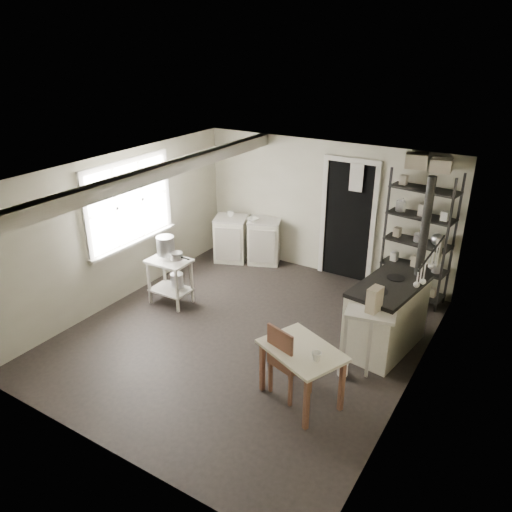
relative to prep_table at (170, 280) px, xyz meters
The scene contains 31 objects.
floor 1.55m from the prep_table, ahead, with size 5.00×5.00×0.00m, color black.
ceiling 2.42m from the prep_table, ahead, with size 5.00×5.00×0.00m, color silver.
wall_back 2.84m from the prep_table, 57.26° to the left, with size 4.50×0.02×2.30m, color #B9B59E.
wall_front 3.16m from the prep_table, 61.13° to the right, with size 4.50×0.02×2.30m, color #B9B59E.
wall_left 1.09m from the prep_table, 165.93° to the right, with size 0.02×5.00×2.30m, color #B9B59E.
wall_right 3.81m from the prep_table, ahead, with size 0.02×5.00×2.30m, color #B9B59E.
window 1.32m from the prep_table, behind, with size 0.12×1.76×1.28m, color beige, non-canonical shape.
doorway 3.05m from the prep_table, 49.67° to the left, with size 0.96×0.10×2.08m, color beige, non-canonical shape.
ceiling_beam 1.83m from the prep_table, 34.03° to the right, with size 0.18×5.00×0.18m, color beige, non-canonical shape.
wallpaper_panel 3.80m from the prep_table, ahead, with size 0.01×5.00×2.30m, color #BEB89A, non-canonical shape.
utensil_rail 3.87m from the prep_table, ahead, with size 0.06×1.20×0.44m, color silver, non-canonical shape.
prep_table is the anchor object (origin of this frame).
stockpot 0.54m from the prep_table, 158.34° to the left, with size 0.27×0.27×0.29m, color silver.
saucepan 0.49m from the prep_table, ahead, with size 0.19×0.19×0.10m, color silver.
bucket 0.10m from the prep_table, 34.69° to the left, with size 0.20×0.20×0.22m, color silver.
base_cabinets 1.99m from the prep_table, 85.81° to the left, with size 1.25×0.54×0.82m, color silver, non-canonical shape.
mixing_bowl 2.03m from the prep_table, 81.45° to the left, with size 0.27×0.27×0.07m, color white.
counter_cup 2.00m from the prep_table, 95.20° to the left, with size 0.12×0.12×0.10m, color white.
shelf_rack 3.83m from the prep_table, 33.92° to the left, with size 0.98×0.38×2.08m, color black, non-canonical shape.
shelf_jar 3.69m from the prep_table, 37.31° to the left, with size 0.09×0.10×0.21m, color white.
storage_box_a 4.00m from the prep_table, 36.25° to the left, with size 0.31×0.27×0.21m, color #C0B59A.
storage_box_b 4.25m from the prep_table, 32.69° to the left, with size 0.28×0.26×0.18m, color #C0B59A.
stove 3.26m from the prep_table, ahead, with size 0.66×1.20×0.94m, color silver, non-canonical shape.
stovepipe 3.79m from the prep_table, 16.31° to the left, with size 0.11×0.11×1.45m, color black, non-canonical shape.
side_ledge 3.24m from the prep_table, ahead, with size 0.58×0.31×0.90m, color beige, non-canonical shape.
oats_box 3.30m from the prep_table, ahead, with size 0.12×0.20×0.30m, color #C0B59A.
work_table 2.92m from the prep_table, 19.69° to the right, with size 0.91×0.64×0.69m, color beige, non-canonical shape.
table_cup 3.20m from the prep_table, 20.17° to the right, with size 0.11×0.11×0.10m, color white.
chair 2.76m from the prep_table, 19.82° to the right, with size 0.38×0.40×0.93m, color brown, non-canonical shape.
flour_sack 3.33m from the prep_table, 31.12° to the left, with size 0.39×0.33×0.46m, color beige.
floor_crock 3.02m from the prep_table, ahead, with size 0.13×0.13×0.16m, color white.
Camera 1 is at (3.24, -4.97, 3.83)m, focal length 35.00 mm.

